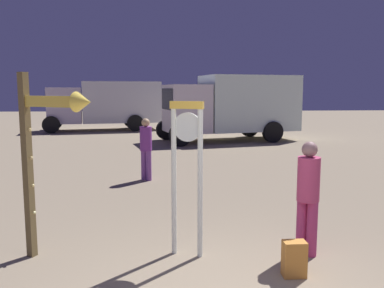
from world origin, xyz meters
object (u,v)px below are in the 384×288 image
Objects in this scene: person_distant at (146,146)px; box_truck_far at (107,103)px; person_near_clock at (308,192)px; box_truck_near at (234,105)px; standing_clock at (187,162)px; arrow_sign at (47,139)px; backpack at (294,259)px.

box_truck_far is (-2.79, 13.04, 0.64)m from person_distant.
box_truck_near is (1.11, 12.68, 0.71)m from person_near_clock.
standing_clock is at bearing -102.31° from box_truck_near.
person_distant is at bearing -77.94° from box_truck_far.
person_distant is at bearing 99.35° from standing_clock.
arrow_sign is 1.60× the size of person_distant.
person_near_clock is 0.24× the size of box_truck_far.
person_near_clock is (1.63, -0.10, -0.41)m from standing_clock.
box_truck_far is (-4.82, 18.47, 1.29)m from backpack.
person_distant is (1.02, 4.79, -0.77)m from arrow_sign.
standing_clock is at bearing 176.35° from person_near_clock.
standing_clock reaches higher than backpack.
person_distant is at bearing 78.00° from arrow_sign.
box_truck_near is at bearing 70.31° from arrow_sign.
person_near_clock is at bearing -95.02° from box_truck_near.
box_truck_near is (2.74, 12.58, 0.30)m from standing_clock.
arrow_sign is 0.38× the size of box_truck_near.
standing_clock is at bearing 2.86° from arrow_sign.
box_truck_far is at bearing 102.06° from person_distant.
box_truck_near is at bearing -39.31° from box_truck_far.
arrow_sign is 5.63× the size of backpack.
standing_clock is 4.77× the size of backpack.
backpack is at bearing -75.39° from box_truck_far.
box_truck_near is 8.15m from box_truck_far.
backpack is (3.05, -0.64, -1.42)m from arrow_sign.
person_distant is 13.35m from box_truck_far.
arrow_sign reaches higher than standing_clock.
standing_clock is 0.33× the size of box_truck_near.
arrow_sign is 1.58× the size of person_near_clock.
person_near_clock is 0.24× the size of box_truck_near.
box_truck_far is (-5.19, 17.84, 0.63)m from person_near_clock.
standing_clock reaches higher than person_near_clock.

